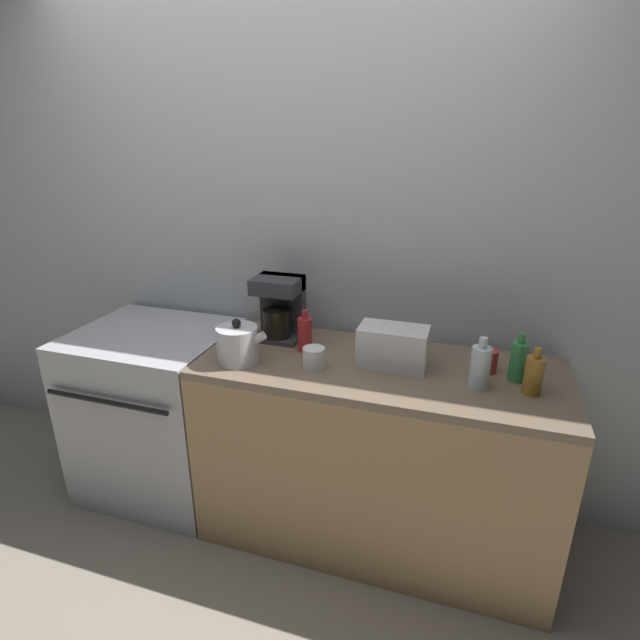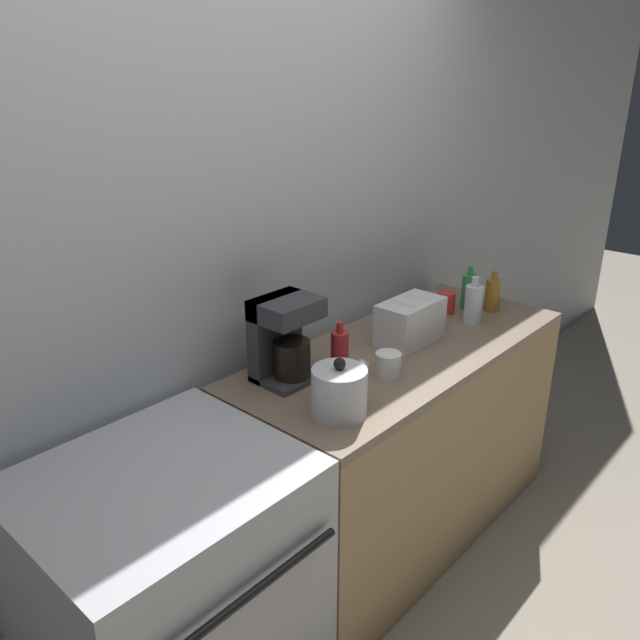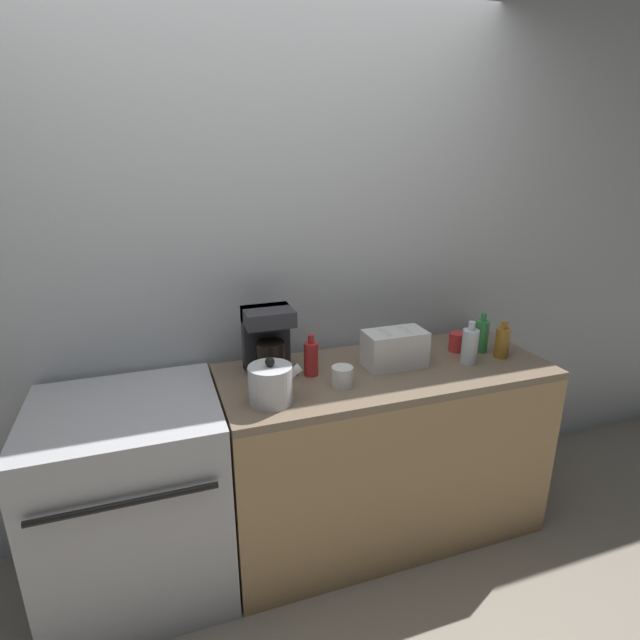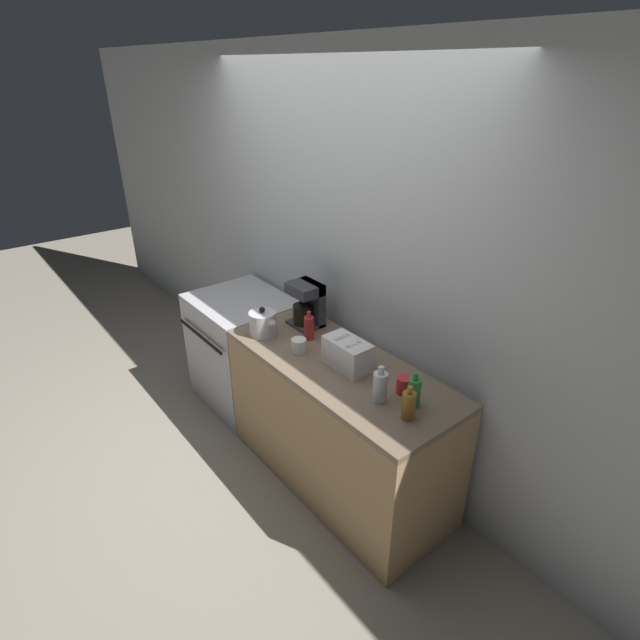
{
  "view_description": "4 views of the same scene",
  "coord_description": "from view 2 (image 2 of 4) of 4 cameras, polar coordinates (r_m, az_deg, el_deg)",
  "views": [
    {
      "loc": [
        0.89,
        -1.56,
        1.81
      ],
      "look_at": [
        0.27,
        0.35,
        1.04
      ],
      "focal_mm": 28.0,
      "sensor_mm": 36.0,
      "label": 1
    },
    {
      "loc": [
        -1.35,
        -0.94,
        1.88
      ],
      "look_at": [
        0.12,
        0.39,
        1.1
      ],
      "focal_mm": 35.0,
      "sensor_mm": 36.0,
      "label": 2
    },
    {
      "loc": [
        -0.43,
        -1.58,
        1.83
      ],
      "look_at": [
        0.25,
        0.38,
        1.13
      ],
      "focal_mm": 28.0,
      "sensor_mm": 36.0,
      "label": 3
    },
    {
      "loc": [
        2.41,
        -1.32,
        2.44
      ],
      "look_at": [
        0.25,
        0.41,
        1.02
      ],
      "focal_mm": 28.0,
      "sensor_mm": 36.0,
      "label": 4
    }
  ],
  "objects": [
    {
      "name": "cup_red",
      "position": [
        2.85,
        11.48,
        1.59
      ],
      "size": [
        0.08,
        0.08,
        0.09
      ],
      "color": "red",
      "rests_on": "counter_block"
    },
    {
      "name": "bottle_green",
      "position": [
        2.91,
        13.44,
        2.6
      ],
      "size": [
        0.07,
        0.07,
        0.2
      ],
      "color": "#338C47",
      "rests_on": "counter_block"
    },
    {
      "name": "cup_white",
      "position": [
        2.22,
        6.25,
        -4.05
      ],
      "size": [
        0.09,
        0.09,
        0.09
      ],
      "color": "white",
      "rests_on": "counter_block"
    },
    {
      "name": "toaster",
      "position": [
        2.5,
        8.24,
        -0.1
      ],
      "size": [
        0.28,
        0.16,
        0.17
      ],
      "color": "white",
      "rests_on": "counter_block"
    },
    {
      "name": "coffee_maker",
      "position": [
        2.15,
        -3.38,
        -1.52
      ],
      "size": [
        0.21,
        0.18,
        0.3
      ],
      "color": "#333338",
      "rests_on": "counter_block"
    },
    {
      "name": "stove",
      "position": [
        2.05,
        -13.4,
        -23.31
      ],
      "size": [
        0.74,
        0.69,
        0.88
      ],
      "color": "#B7B7BC",
      "rests_on": "ground_plane"
    },
    {
      "name": "wall_back",
      "position": [
        2.21,
        -8.3,
        6.06
      ],
      "size": [
        8.0,
        0.05,
        2.6
      ],
      "color": "silver",
      "rests_on": "ground_plane"
    },
    {
      "name": "bottle_clear",
      "position": [
        2.74,
        13.84,
        1.48
      ],
      "size": [
        0.08,
        0.08,
        0.2
      ],
      "color": "silver",
      "rests_on": "counter_block"
    },
    {
      "name": "bottle_red",
      "position": [
        2.22,
        1.81,
        -2.87
      ],
      "size": [
        0.06,
        0.06,
        0.19
      ],
      "color": "#B72828",
      "rests_on": "counter_block"
    },
    {
      "name": "counter_block",
      "position": [
        2.7,
        7.37,
        -10.95
      ],
      "size": [
        1.53,
        0.63,
        0.88
      ],
      "color": "tan",
      "rests_on": "ground_plane"
    },
    {
      "name": "bottle_amber",
      "position": [
        2.91,
        15.53,
        2.28
      ],
      "size": [
        0.07,
        0.07,
        0.18
      ],
      "color": "#9E6B23",
      "rests_on": "counter_block"
    },
    {
      "name": "kettle",
      "position": [
        1.95,
        1.81,
        -6.54
      ],
      "size": [
        0.22,
        0.18,
        0.2
      ],
      "color": "silver",
      "rests_on": "counter_block"
    }
  ]
}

